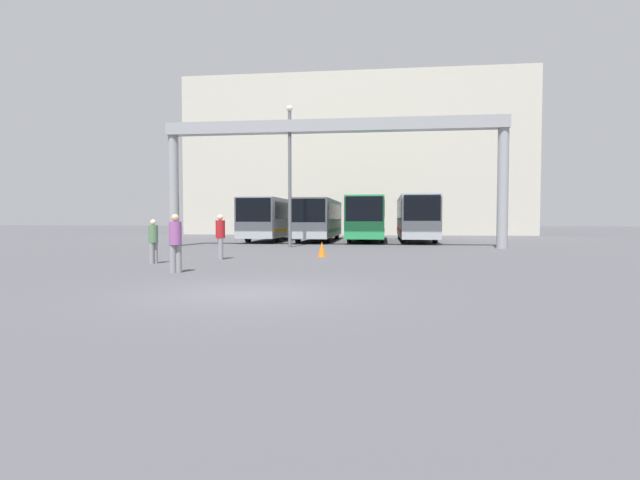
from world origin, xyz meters
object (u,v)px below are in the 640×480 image
at_px(bus_slot_0, 274,217).
at_px(bus_slot_3, 416,216).
at_px(pedestrian_mid_left, 153,240).
at_px(bus_slot_2, 367,216).
at_px(lamp_post, 290,170).
at_px(pedestrian_near_center, 175,242).
at_px(pedestrian_far_center, 220,236).
at_px(traffic_cone, 322,249).
at_px(bus_slot_1, 319,217).

bearing_deg(bus_slot_0, bus_slot_3, -1.24).
xyz_separation_m(bus_slot_3, pedestrian_mid_left, (-10.81, -19.79, -1.00)).
bearing_deg(bus_slot_2, lamp_post, -115.21).
relative_size(bus_slot_0, pedestrian_near_center, 6.84).
height_order(pedestrian_far_center, traffic_cone, pedestrian_far_center).
bearing_deg(bus_slot_3, bus_slot_0, 178.76).
bearing_deg(traffic_cone, pedestrian_mid_left, -145.84).
height_order(bus_slot_0, bus_slot_3, bus_slot_3).
bearing_deg(bus_slot_0, pedestrian_mid_left, -90.29).
bearing_deg(bus_slot_0, bus_slot_1, -11.11).
distance_m(bus_slot_3, pedestrian_far_center, 19.82).
xyz_separation_m(pedestrian_far_center, pedestrian_near_center, (0.26, -5.03, -0.01)).
bearing_deg(bus_slot_2, bus_slot_3, -2.16).
bearing_deg(pedestrian_far_center, bus_slot_3, -51.45).
relative_size(bus_slot_0, bus_slot_3, 1.04).
height_order(bus_slot_1, traffic_cone, bus_slot_1).
distance_m(pedestrian_mid_left, lamp_post, 11.98).
relative_size(bus_slot_0, bus_slot_1, 1.13).
distance_m(bus_slot_2, lamp_post, 10.19).
relative_size(bus_slot_1, traffic_cone, 16.50).
bearing_deg(pedestrian_far_center, bus_slot_0, -18.95).
relative_size(bus_slot_2, bus_slot_3, 1.02).
relative_size(pedestrian_mid_left, pedestrian_far_center, 0.89).
bearing_deg(bus_slot_0, pedestrian_far_center, -84.41).
distance_m(bus_slot_3, lamp_post, 11.99).
relative_size(bus_slot_2, pedestrian_far_center, 6.63).
height_order(pedestrian_mid_left, pedestrian_far_center, pedestrian_far_center).
distance_m(bus_slot_1, pedestrian_mid_left, 19.69).
height_order(bus_slot_2, pedestrian_near_center, bus_slot_2).
bearing_deg(bus_slot_2, pedestrian_far_center, -106.85).
bearing_deg(lamp_post, bus_slot_1, 85.72).
bearing_deg(traffic_cone, pedestrian_near_center, -118.34).
distance_m(bus_slot_0, bus_slot_3, 10.71).
xyz_separation_m(bus_slot_3, pedestrian_near_center, (-8.70, -22.69, -0.91)).
relative_size(pedestrian_mid_left, pedestrian_near_center, 0.91).
distance_m(bus_slot_0, pedestrian_mid_left, 20.04).
relative_size(pedestrian_far_center, traffic_cone, 2.76).
height_order(bus_slot_2, pedestrian_mid_left, bus_slot_2).
relative_size(bus_slot_3, pedestrian_far_center, 6.48).
bearing_deg(bus_slot_1, traffic_cone, -82.10).
bearing_deg(pedestrian_far_center, bus_slot_2, -41.39).
bearing_deg(bus_slot_3, bus_slot_1, -176.24).
bearing_deg(bus_slot_2, traffic_cone, -95.14).
relative_size(bus_slot_3, pedestrian_mid_left, 7.27).
bearing_deg(bus_slot_2, pedestrian_near_center, -102.66).
xyz_separation_m(bus_slot_1, bus_slot_2, (3.57, 0.60, 0.08)).
bearing_deg(bus_slot_1, bus_slot_0, 168.89).
bearing_deg(bus_slot_1, lamp_post, -94.28).
bearing_deg(bus_slot_1, pedestrian_near_center, -94.01).
relative_size(pedestrian_far_center, lamp_post, 0.22).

